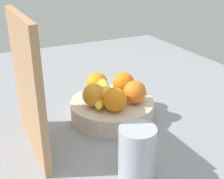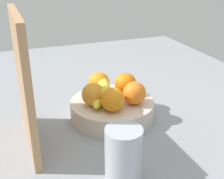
# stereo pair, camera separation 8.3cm
# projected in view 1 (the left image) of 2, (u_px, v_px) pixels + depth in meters

# --- Properties ---
(ground_plane) EXTENTS (1.80, 1.40, 0.03)m
(ground_plane) POSITION_uv_depth(u_px,v_px,m) (115.00, 122.00, 0.96)
(ground_plane) COLOR gray
(fruit_bowl) EXTENTS (0.27, 0.27, 0.06)m
(fruit_bowl) POSITION_uv_depth(u_px,v_px,m) (112.00, 109.00, 0.95)
(fruit_bowl) COLOR beige
(fruit_bowl) RESTS_ON ground_plane
(orange_front_left) EXTENTS (0.07, 0.07, 0.07)m
(orange_front_left) POSITION_uv_depth(u_px,v_px,m) (135.00, 92.00, 0.91)
(orange_front_left) COLOR orange
(orange_front_left) RESTS_ON fruit_bowl
(orange_front_right) EXTENTS (0.07, 0.07, 0.07)m
(orange_front_right) POSITION_uv_depth(u_px,v_px,m) (124.00, 83.00, 0.98)
(orange_front_right) COLOR orange
(orange_front_right) RESTS_ON fruit_bowl
(orange_center) EXTENTS (0.07, 0.07, 0.07)m
(orange_center) POSITION_uv_depth(u_px,v_px,m) (97.00, 83.00, 0.98)
(orange_center) COLOR orange
(orange_center) RESTS_ON fruit_bowl
(orange_back_left) EXTENTS (0.07, 0.07, 0.07)m
(orange_back_left) POSITION_uv_depth(u_px,v_px,m) (94.00, 95.00, 0.89)
(orange_back_left) COLOR orange
(orange_back_left) RESTS_ON fruit_bowl
(orange_back_right) EXTENTS (0.07, 0.07, 0.07)m
(orange_back_right) POSITION_uv_depth(u_px,v_px,m) (115.00, 99.00, 0.86)
(orange_back_right) COLOR orange
(orange_back_right) RESTS_ON fruit_bowl
(banana_bunch) EXTENTS (0.17, 0.12, 0.06)m
(banana_bunch) POSITION_uv_depth(u_px,v_px,m) (102.00, 92.00, 0.92)
(banana_bunch) COLOR yellow
(banana_bunch) RESTS_ON fruit_bowl
(cutting_board) EXTENTS (0.28, 0.02, 0.36)m
(cutting_board) POSITION_uv_depth(u_px,v_px,m) (28.00, 86.00, 0.73)
(cutting_board) COLOR tan
(cutting_board) RESTS_ON ground_plane
(thermos_tumbler) EXTENTS (0.08, 0.08, 0.14)m
(thermos_tumbler) POSITION_uv_depth(u_px,v_px,m) (137.00, 155.00, 0.66)
(thermos_tumbler) COLOR #B0B5BF
(thermos_tumbler) RESTS_ON ground_plane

